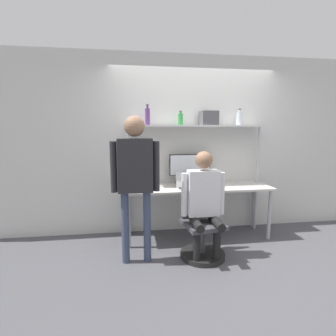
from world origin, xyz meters
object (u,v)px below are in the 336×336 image
(person_standing, at_px, (135,170))
(bottle_green, at_px, (181,119))
(bottle_purple, at_px, (147,116))
(laptop, at_px, (188,184))
(office_chair, at_px, (202,235))
(storage_box, at_px, (209,118))
(monitor, at_px, (190,166))
(person_seated, at_px, (204,197))
(cell_phone, at_px, (208,187))
(bottle_clear, at_px, (239,118))

(person_standing, xyz_separation_m, bottle_green, (0.68, 0.79, 0.62))
(person_standing, xyz_separation_m, bottle_purple, (0.20, 0.79, 0.65))
(person_standing, distance_m, bottle_purple, 1.05)
(laptop, relative_size, office_chair, 0.37)
(office_chair, height_order, storage_box, storage_box)
(monitor, bearing_deg, storage_box, -8.21)
(laptop, xyz_separation_m, office_chair, (0.06, -0.54, -0.55))
(person_seated, relative_size, storage_box, 5.53)
(cell_phone, height_order, bottle_clear, bottle_clear)
(storage_box, bearing_deg, bottle_clear, 0.00)
(laptop, distance_m, storage_box, 1.02)
(bottle_purple, bearing_deg, bottle_clear, 0.00)
(monitor, distance_m, bottle_green, 0.72)
(monitor, distance_m, storage_box, 0.77)
(office_chair, bearing_deg, storage_box, 69.09)
(bottle_purple, height_order, storage_box, bottle_purple)
(bottle_purple, bearing_deg, storage_box, 0.00)
(bottle_clear, bearing_deg, person_standing, -153.31)
(bottle_green, bearing_deg, person_standing, -130.64)
(office_chair, bearing_deg, bottle_clear, 44.84)
(person_seated, relative_size, person_standing, 0.76)
(bottle_green, bearing_deg, monitor, 13.48)
(person_seated, height_order, bottle_clear, bottle_clear)
(laptop, distance_m, cell_phone, 0.30)
(office_chair, xyz_separation_m, storage_box, (0.29, 0.76, 1.48))
(bottle_green, bearing_deg, cell_phone, -30.51)
(office_chair, height_order, person_standing, person_standing)
(office_chair, distance_m, bottle_clear, 1.83)
(monitor, relative_size, office_chair, 0.70)
(person_seated, xyz_separation_m, bottle_clear, (0.76, 0.81, 0.98))
(person_standing, bearing_deg, bottle_clear, 26.69)
(laptop, relative_size, bottle_green, 1.64)
(bottle_clear, distance_m, storage_box, 0.48)
(office_chair, bearing_deg, bottle_purple, 128.81)
(monitor, height_order, cell_phone, monitor)
(laptop, height_order, cell_phone, laptop)
(person_standing, height_order, bottle_clear, bottle_clear)
(cell_phone, xyz_separation_m, bottle_green, (-0.37, 0.22, 0.97))
(person_seated, distance_m, storage_box, 1.30)
(cell_phone, distance_m, bottle_purple, 1.33)
(bottle_purple, bearing_deg, office_chair, -51.19)
(person_seated, relative_size, bottle_clear, 5.48)
(storage_box, bearing_deg, person_seated, -109.38)
(monitor, distance_m, bottle_clear, 1.03)
(person_standing, relative_size, storage_box, 7.25)
(person_seated, height_order, storage_box, storage_box)
(laptop, xyz_separation_m, person_seated, (0.07, -0.59, -0.04))
(cell_phone, distance_m, bottle_green, 1.06)
(office_chair, relative_size, bottle_green, 4.46)
(laptop, height_order, bottle_clear, bottle_clear)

